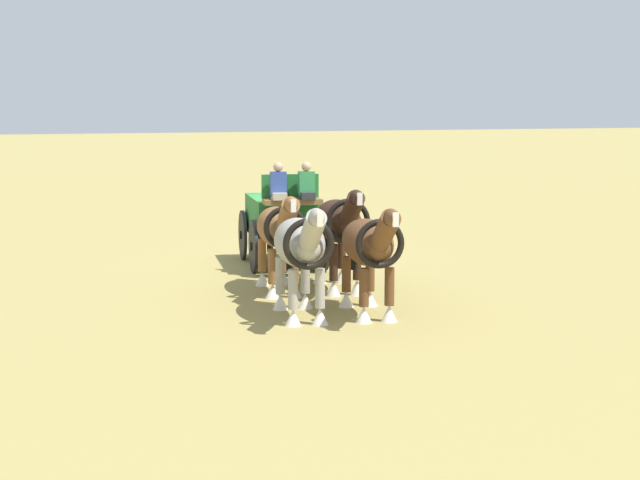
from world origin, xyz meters
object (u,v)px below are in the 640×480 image
(show_wagon, at_px, (283,218))
(draft_horse_lead_near, at_px, (369,246))
(draft_horse_rear_near, at_px, (339,225))
(draft_horse_lead_off, at_px, (301,247))
(draft_horse_rear_off, at_px, (279,231))

(show_wagon, xyz_separation_m, draft_horse_lead_near, (6.10, -0.39, 0.15))
(draft_horse_rear_near, distance_m, draft_horse_lead_off, 2.91)
(draft_horse_rear_near, height_order, draft_horse_rear_off, draft_horse_rear_near)
(show_wagon, distance_m, draft_horse_rear_off, 3.55)
(draft_horse_rear_off, height_order, draft_horse_lead_off, draft_horse_lead_off)
(draft_horse_rear_near, relative_size, draft_horse_lead_near, 1.01)
(show_wagon, height_order, draft_horse_rear_off, show_wagon)
(draft_horse_rear_near, bearing_deg, draft_horse_rear_off, -99.18)
(draft_horse_rear_off, relative_size, draft_horse_lead_near, 1.02)
(show_wagon, relative_size, draft_horse_lead_off, 1.81)
(show_wagon, xyz_separation_m, draft_horse_rear_near, (3.53, 0.05, 0.24))
(draft_horse_rear_near, bearing_deg, show_wagon, -179.18)
(draft_horse_rear_off, xyz_separation_m, draft_horse_lead_near, (2.78, 0.84, -0.00))
(draft_horse_rear_off, bearing_deg, draft_horse_rear_near, 80.82)
(draft_horse_lead_near, height_order, draft_horse_lead_off, draft_horse_lead_off)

